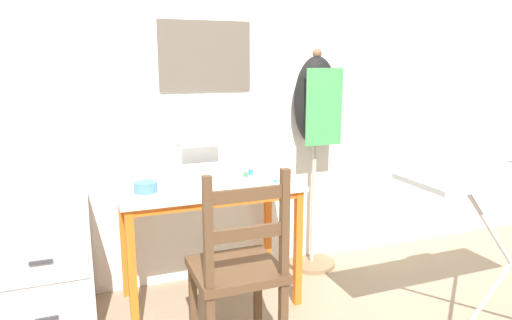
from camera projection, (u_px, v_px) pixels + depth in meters
wall_back at (192, 78)px, 2.73m from camera, size 10.00×0.07×2.55m
sewing_table at (209, 201)px, 2.55m from camera, size 0.99×0.53×0.71m
sewing_machine at (210, 155)px, 2.62m from camera, size 0.39×0.18×0.32m
fabric_bowl at (146, 187)px, 2.38m from camera, size 0.12×0.12×0.06m
scissors at (281, 181)px, 2.59m from camera, size 0.14×0.08×0.01m
thread_spool_near_machine at (246, 174)px, 2.69m from camera, size 0.03×0.03×0.04m
thread_spool_mid_table at (251, 172)px, 2.74m from camera, size 0.04×0.04×0.04m
wooden_chair at (238, 271)px, 2.08m from camera, size 0.40×0.38×0.93m
filing_cabinet at (47, 268)px, 2.36m from camera, size 0.44×0.52×0.66m
dress_form at (316, 116)px, 2.93m from camera, size 0.32×0.32×1.46m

